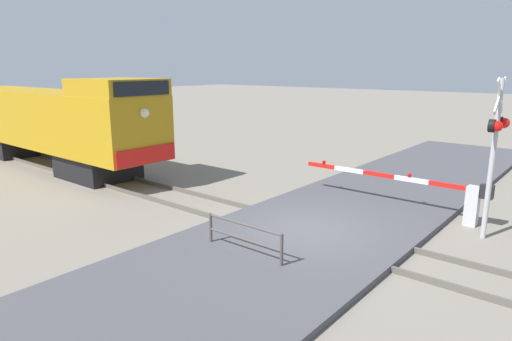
# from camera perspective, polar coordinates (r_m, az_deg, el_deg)

# --- Properties ---
(ground_plane) EXTENTS (160.00, 160.00, 0.00)m
(ground_plane) POSITION_cam_1_polar(r_m,az_deg,el_deg) (12.81, 6.77, -8.30)
(ground_plane) COLOR gray
(rail_track_left) EXTENTS (0.08, 80.00, 0.15)m
(rail_track_left) POSITION_cam_1_polar(r_m,az_deg,el_deg) (12.23, 4.94, -8.96)
(rail_track_left) COLOR #59544C
(rail_track_left) RESTS_ON ground_plane
(rail_track_right) EXTENTS (0.08, 80.00, 0.15)m
(rail_track_right) POSITION_cam_1_polar(r_m,az_deg,el_deg) (13.36, 8.46, -7.10)
(rail_track_right) COLOR #59544C
(rail_track_right) RESTS_ON ground_plane
(road_surface) EXTENTS (36.00, 5.47, 0.17)m
(road_surface) POSITION_cam_1_polar(r_m,az_deg,el_deg) (12.78, 6.78, -7.95)
(road_surface) COLOR #47474C
(road_surface) RESTS_ON ground_plane
(locomotive) EXTENTS (2.82, 15.43, 4.23)m
(locomotive) POSITION_cam_1_polar(r_m,az_deg,el_deg) (23.43, -24.91, 5.79)
(locomotive) COLOR black
(locomotive) RESTS_ON ground_plane
(crossing_signal) EXTENTS (1.18, 0.33, 4.41)m
(crossing_signal) POSITION_cam_1_polar(r_m,az_deg,el_deg) (13.42, 28.35, 3.47)
(crossing_signal) COLOR #ADADB2
(crossing_signal) RESTS_ON ground_plane
(crossing_gate) EXTENTS (0.36, 6.32, 1.32)m
(crossing_gate) POSITION_cam_1_polar(r_m,az_deg,el_deg) (14.97, 22.88, -2.76)
(crossing_gate) COLOR silver
(crossing_gate) RESTS_ON ground_plane
(guard_railing) EXTENTS (0.08, 2.38, 0.95)m
(guard_railing) POSITION_cam_1_polar(r_m,az_deg,el_deg) (11.05, -1.57, -8.36)
(guard_railing) COLOR #4C4742
(guard_railing) RESTS_ON ground_plane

